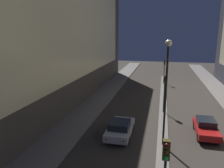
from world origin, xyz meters
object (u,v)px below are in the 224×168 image
Objects in this scene: traffic_light_mid at (165,85)px; street_lamp at (167,78)px; traffic_light_near at (165,163)px; traffic_light_far at (164,66)px; car_left_lane at (120,128)px; car_right_lane at (206,127)px.

street_lamp is at bearing -90.00° from traffic_light_mid.
traffic_light_near is at bearing -90.00° from street_lamp.
traffic_light_far is at bearing 90.00° from traffic_light_mid.
traffic_light_mid reaches higher than car_left_lane.
traffic_light_mid reaches higher than car_right_lane.
traffic_light_near reaches higher than car_left_lane.
traffic_light_mid is at bearing 127.23° from car_right_lane.
street_lamp is 6.61m from car_right_lane.
street_lamp reaches higher than traffic_light_mid.
traffic_light_mid is 1.03× the size of car_right_lane.
car_right_lane is (3.63, -4.78, -2.46)m from traffic_light_mid.
car_right_lane is at bearing 70.62° from traffic_light_near.
traffic_light_far is at bearing 80.50° from car_left_lane.
car_right_lane is (3.63, 2.80, -4.76)m from street_lamp.
car_left_lane is 7.52m from car_right_lane.
traffic_light_mid is 1.00× the size of traffic_light_far.
car_right_lane is at bearing 14.86° from car_left_lane.
traffic_light_mid is 0.96× the size of car_left_lane.
street_lamp is 2.02× the size of car_right_lane.
car_right_lane is at bearing -79.60° from traffic_light_far.
traffic_light_near and traffic_light_mid have the same top height.
car_right_lane is (3.63, 10.32, -2.46)m from traffic_light_near.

